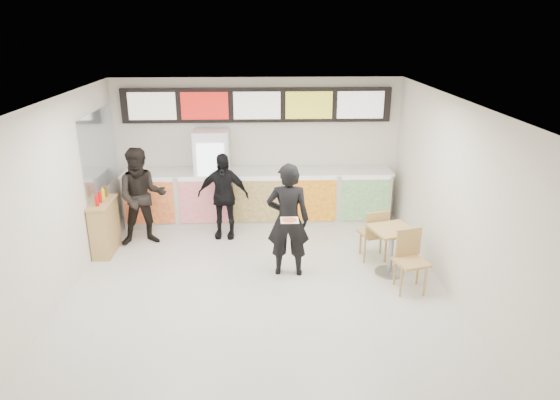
{
  "coord_description": "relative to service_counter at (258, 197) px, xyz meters",
  "views": [
    {
      "loc": [
        0.08,
        -6.85,
        4.04
      ],
      "look_at": [
        0.39,
        1.2,
        1.17
      ],
      "focal_mm": 32.0,
      "sensor_mm": 36.0,
      "label": 1
    }
  ],
  "objects": [
    {
      "name": "wall_left",
      "position": [
        -3.0,
        -3.09,
        0.93
      ],
      "size": [
        0.0,
        7.0,
        7.0
      ],
      "primitive_type": "plane",
      "rotation": [
        1.57,
        0.0,
        1.57
      ],
      "color": "silver",
      "rests_on": "floor"
    },
    {
      "name": "cafe_table",
      "position": [
        2.24,
        -2.4,
        -0.0
      ],
      "size": [
        0.91,
        1.74,
        0.98
      ],
      "rotation": [
        0.0,
        0.0,
        0.28
      ],
      "color": "tan",
      "rests_on": "floor"
    },
    {
      "name": "floor",
      "position": [
        -0.0,
        -3.09,
        -0.57
      ],
      "size": [
        7.0,
        7.0,
        0.0
      ],
      "primitive_type": "plane",
      "color": "beige",
      "rests_on": "ground"
    },
    {
      "name": "customer_left",
      "position": [
        -2.18,
        -0.99,
        0.37
      ],
      "size": [
        1.05,
        0.9,
        1.89
      ],
      "primitive_type": "imported",
      "rotation": [
        0.0,
        0.0,
        0.22
      ],
      "color": "black",
      "rests_on": "floor"
    },
    {
      "name": "menu_board",
      "position": [
        0.0,
        0.32,
        1.88
      ],
      "size": [
        5.5,
        0.14,
        0.7
      ],
      "color": "black",
      "rests_on": "wall_back"
    },
    {
      "name": "pizza_slice",
      "position": [
        0.5,
        -2.77,
        0.58
      ],
      "size": [
        0.36,
        0.36,
        0.02
      ],
      "color": "beige",
      "rests_on": "customer_main"
    },
    {
      "name": "wall_right",
      "position": [
        3.0,
        -3.09,
        0.93
      ],
      "size": [
        0.0,
        7.0,
        7.0
      ],
      "primitive_type": "plane",
      "rotation": [
        1.57,
        0.0,
        -1.57
      ],
      "color": "silver",
      "rests_on": "floor"
    },
    {
      "name": "service_counter",
      "position": [
        0.0,
        0.0,
        0.0
      ],
      "size": [
        5.56,
        0.77,
        1.14
      ],
      "color": "silver",
      "rests_on": "floor"
    },
    {
      "name": "mirror_panel",
      "position": [
        -2.99,
        -0.64,
        1.18
      ],
      "size": [
        0.01,
        2.0,
        1.5
      ],
      "primitive_type": "cube",
      "color": "#B2B7BF",
      "rests_on": "wall_left"
    },
    {
      "name": "condiment_ledge",
      "position": [
        -2.82,
        -1.35,
        -0.07
      ],
      "size": [
        0.36,
        0.89,
        1.18
      ],
      "color": "tan",
      "rests_on": "floor"
    },
    {
      "name": "wall_back",
      "position": [
        -0.0,
        0.41,
        0.93
      ],
      "size": [
        6.0,
        0.0,
        6.0
      ],
      "primitive_type": "plane",
      "rotation": [
        1.57,
        0.0,
        0.0
      ],
      "color": "silver",
      "rests_on": "floor"
    },
    {
      "name": "customer_mid",
      "position": [
        -0.68,
        -0.72,
        0.28
      ],
      "size": [
        1.04,
        0.51,
        1.71
      ],
      "primitive_type": "imported",
      "rotation": [
        0.0,
        0.0,
        -0.09
      ],
      "color": "black",
      "rests_on": "floor"
    },
    {
      "name": "ceiling",
      "position": [
        -0.0,
        -3.09,
        2.43
      ],
      "size": [
        7.0,
        7.0,
        0.0
      ],
      "primitive_type": "plane",
      "rotation": [
        3.14,
        0.0,
        0.0
      ],
      "color": "white",
      "rests_on": "wall_back"
    },
    {
      "name": "customer_main",
      "position": [
        0.5,
        -2.32,
        0.4
      ],
      "size": [
        0.75,
        0.52,
        1.95
      ],
      "primitive_type": "imported",
      "rotation": [
        0.0,
        0.0,
        3.06
      ],
      "color": "black",
      "rests_on": "floor"
    },
    {
      "name": "drinks_fridge",
      "position": [
        -0.93,
        0.02,
        0.43
      ],
      "size": [
        0.7,
        0.67,
        2.0
      ],
      "color": "white",
      "rests_on": "floor"
    }
  ]
}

